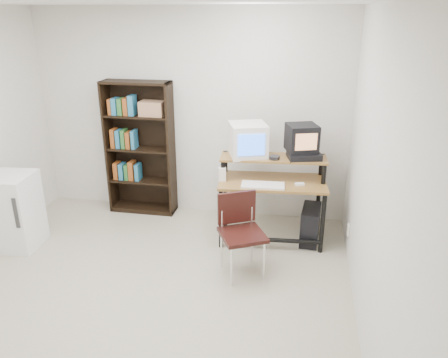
% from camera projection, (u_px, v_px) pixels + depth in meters
% --- Properties ---
extents(floor, '(4.00, 4.00, 0.01)m').
position_uv_depth(floor, '(139.00, 296.00, 4.16)').
color(floor, '#B3AB94').
rests_on(floor, ground).
extents(ceiling, '(4.00, 4.00, 0.01)m').
position_uv_depth(ceiling, '(115.00, 1.00, 3.22)').
color(ceiling, white).
rests_on(ceiling, back_wall).
extents(back_wall, '(4.00, 0.01, 2.60)m').
position_uv_depth(back_wall, '(189.00, 115.00, 5.52)').
color(back_wall, beige).
rests_on(back_wall, floor).
extents(right_wall, '(0.01, 4.00, 2.60)m').
position_uv_depth(right_wall, '(375.00, 183.00, 3.34)').
color(right_wall, beige).
rests_on(right_wall, floor).
extents(computer_desk, '(1.25, 0.70, 0.98)m').
position_uv_depth(computer_desk, '(272.00, 184.00, 4.97)').
color(computer_desk, olive).
rests_on(computer_desk, floor).
extents(crt_monitor, '(0.51, 0.51, 0.38)m').
position_uv_depth(crt_monitor, '(248.00, 140.00, 4.96)').
color(crt_monitor, white).
rests_on(crt_monitor, computer_desk).
extents(vcr, '(0.41, 0.34, 0.08)m').
position_uv_depth(vcr, '(304.00, 156.00, 4.89)').
color(vcr, black).
rests_on(vcr, computer_desk).
extents(crt_tv, '(0.41, 0.40, 0.30)m').
position_uv_depth(crt_tv, '(302.00, 138.00, 4.88)').
color(crt_tv, black).
rests_on(crt_tv, vcr).
extents(cd_spindle, '(0.13, 0.13, 0.05)m').
position_uv_depth(cd_spindle, '(274.00, 158.00, 4.87)').
color(cd_spindle, '#26262B').
rests_on(cd_spindle, computer_desk).
extents(keyboard, '(0.48, 0.24, 0.03)m').
position_uv_depth(keyboard, '(263.00, 186.00, 4.79)').
color(keyboard, white).
rests_on(keyboard, computer_desk).
extents(mousepad, '(0.26, 0.23, 0.01)m').
position_uv_depth(mousepad, '(300.00, 187.00, 4.80)').
color(mousepad, black).
rests_on(mousepad, computer_desk).
extents(mouse, '(0.11, 0.09, 0.03)m').
position_uv_depth(mouse, '(300.00, 185.00, 4.81)').
color(mouse, white).
rests_on(mouse, mousepad).
extents(desk_speaker, '(0.10, 0.09, 0.17)m').
position_uv_depth(desk_speaker, '(222.00, 175.00, 4.92)').
color(desk_speaker, white).
rests_on(desk_speaker, computer_desk).
extents(pc_tower, '(0.24, 0.46, 0.42)m').
position_uv_depth(pc_tower, '(310.00, 225.00, 5.07)').
color(pc_tower, black).
rests_on(pc_tower, floor).
extents(school_chair, '(0.56, 0.56, 0.84)m').
position_uv_depth(school_chair, '(240.00, 226.00, 4.38)').
color(school_chair, black).
rests_on(school_chair, floor).
extents(bookshelf, '(0.87, 0.29, 1.73)m').
position_uv_depth(bookshelf, '(140.00, 146.00, 5.65)').
color(bookshelf, black).
rests_on(bookshelf, floor).
extents(mini_fridge, '(0.55, 0.55, 0.86)m').
position_uv_depth(mini_fridge, '(13.00, 211.00, 4.90)').
color(mini_fridge, white).
rests_on(mini_fridge, floor).
extents(wall_outlet, '(0.02, 0.08, 0.12)m').
position_uv_depth(wall_outlet, '(348.00, 230.00, 4.76)').
color(wall_outlet, beige).
rests_on(wall_outlet, right_wall).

